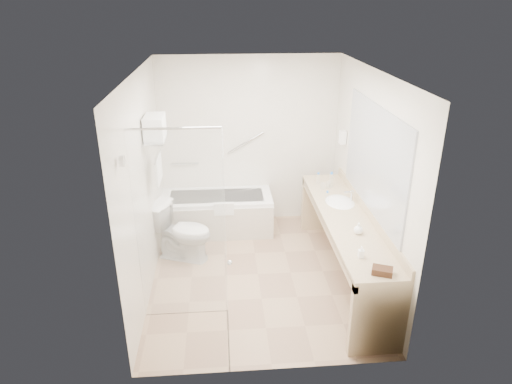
{
  "coord_description": "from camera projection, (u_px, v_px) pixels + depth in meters",
  "views": [
    {
      "loc": [
        -0.42,
        -4.85,
        3.23
      ],
      "look_at": [
        0.0,
        0.3,
        1.0
      ],
      "focal_mm": 32.0,
      "sensor_mm": 36.0,
      "label": 1
    }
  ],
  "objects": [
    {
      "name": "towel_shelf",
      "position": [
        155.0,
        134.0,
        5.29
      ],
      "size": [
        0.24,
        0.55,
        0.81
      ],
      "color": "silver",
      "rests_on": "wall_left"
    },
    {
      "name": "soap_bottle_b",
      "position": [
        358.0,
        229.0,
        4.94
      ],
      "size": [
        0.11,
        0.14,
        0.1
      ],
      "primitive_type": "imported",
      "rotation": [
        0.0,
        0.0,
        -0.08
      ],
      "color": "white",
      "rests_on": "vanity_counter"
    },
    {
      "name": "grab_bar_long",
      "position": [
        246.0,
        143.0,
        6.68
      ],
      "size": [
        0.53,
        0.03,
        0.33
      ],
      "primitive_type": "cylinder",
      "rotation": [
        0.0,
        1.05,
        0.0
      ],
      "color": "silver",
      "rests_on": "wall_back"
    },
    {
      "name": "toilet",
      "position": [
        183.0,
        232.0,
        5.98
      ],
      "size": [
        0.88,
        0.68,
        0.76
      ],
      "primitive_type": "imported",
      "rotation": [
        0.0,
        0.0,
        1.21
      ],
      "color": "white",
      "rests_on": "floor"
    },
    {
      "name": "floor",
      "position": [
        258.0,
        274.0,
        5.75
      ],
      "size": [
        3.2,
        3.2,
        0.0
      ],
      "primitive_type": "plane",
      "color": "tan",
      "rests_on": "ground"
    },
    {
      "name": "wall_back",
      "position": [
        249.0,
        142.0,
        6.72
      ],
      "size": [
        2.6,
        0.1,
        2.5
      ],
      "primitive_type": "cube",
      "color": "silver",
      "rests_on": "ground"
    },
    {
      "name": "sink",
      "position": [
        340.0,
        204.0,
        5.73
      ],
      "size": [
        0.4,
        0.52,
        0.14
      ],
      "primitive_type": "ellipsoid",
      "color": "white",
      "rests_on": "vanity_counter"
    },
    {
      "name": "wall_front",
      "position": [
        274.0,
        254.0,
        3.79
      ],
      "size": [
        2.6,
        0.1,
        2.5
      ],
      "primitive_type": "cube",
      "color": "silver",
      "rests_on": "ground"
    },
    {
      "name": "shower_enclosure",
      "position": [
        202.0,
        237.0,
        4.44
      ],
      "size": [
        0.96,
        0.91,
        2.11
      ],
      "color": "silver",
      "rests_on": "floor"
    },
    {
      "name": "hairdryer_unit",
      "position": [
        343.0,
        137.0,
        6.23
      ],
      "size": [
        0.08,
        0.1,
        0.18
      ],
      "primitive_type": "cube",
      "color": "white",
      "rests_on": "wall_right"
    },
    {
      "name": "drinking_glass_far",
      "position": [
        328.0,
        185.0,
        6.12
      ],
      "size": [
        0.07,
        0.07,
        0.09
      ],
      "primitive_type": "cylinder",
      "rotation": [
        0.0,
        0.0,
        -0.02
      ],
      "color": "silver",
      "rests_on": "vanity_counter"
    },
    {
      "name": "water_bottle_left",
      "position": [
        327.0,
        198.0,
        5.65
      ],
      "size": [
        0.05,
        0.05,
        0.17
      ],
      "rotation": [
        0.0,
        0.0,
        0.38
      ],
      "color": "silver",
      "rests_on": "vanity_counter"
    },
    {
      "name": "wall_right",
      "position": [
        368.0,
        179.0,
        5.35
      ],
      "size": [
        0.1,
        3.2,
        2.5
      ],
      "primitive_type": "cube",
      "color": "silver",
      "rests_on": "ground"
    },
    {
      "name": "amenity_basket",
      "position": [
        382.0,
        271.0,
        4.23
      ],
      "size": [
        0.22,
        0.19,
        0.06
      ],
      "primitive_type": "cube",
      "rotation": [
        0.0,
        0.0,
        -0.4
      ],
      "color": "#472919",
      "rests_on": "vanity_counter"
    },
    {
      "name": "water_bottle_right",
      "position": [
        318.0,
        179.0,
        6.22
      ],
      "size": [
        0.05,
        0.05,
        0.18
      ],
      "rotation": [
        0.0,
        0.0,
        0.03
      ],
      "color": "silver",
      "rests_on": "vanity_counter"
    },
    {
      "name": "mirror",
      "position": [
        374.0,
        159.0,
        5.1
      ],
      "size": [
        0.02,
        2.0,
        1.2
      ],
      "primitive_type": "cube",
      "color": "#A6AAB2",
      "rests_on": "wall_right"
    },
    {
      "name": "ceiling",
      "position": [
        258.0,
        72.0,
        4.76
      ],
      "size": [
        2.6,
        3.2,
        0.1
      ],
      "primitive_type": "cube",
      "color": "silver",
      "rests_on": "wall_back"
    },
    {
      "name": "wall_left",
      "position": [
        144.0,
        186.0,
        5.16
      ],
      "size": [
        0.1,
        3.2,
        2.5
      ],
      "primitive_type": "cube",
      "color": "silver",
      "rests_on": "ground"
    },
    {
      "name": "grab_bar_short",
      "position": [
        185.0,
        164.0,
        6.73
      ],
      "size": [
        0.4,
        0.03,
        0.03
      ],
      "primitive_type": "cylinder",
      "rotation": [
        0.0,
        1.57,
        0.0
      ],
      "color": "silver",
      "rests_on": "wall_back"
    },
    {
      "name": "drinking_glass_near",
      "position": [
        323.0,
        186.0,
        6.1
      ],
      "size": [
        0.08,
        0.08,
        0.08
      ],
      "primitive_type": "cylinder",
      "rotation": [
        0.0,
        0.0,
        0.38
      ],
      "color": "silver",
      "rests_on": "vanity_counter"
    },
    {
      "name": "faucet",
      "position": [
        352.0,
        196.0,
        5.7
      ],
      "size": [
        0.03,
        0.03,
        0.14
      ],
      "primitive_type": "cylinder",
      "color": "silver",
      "rests_on": "vanity_counter"
    },
    {
      "name": "vanity_counter",
      "position": [
        344.0,
        232.0,
        5.44
      ],
      "size": [
        0.55,
        2.7,
        0.95
      ],
      "color": "#CCB288",
      "rests_on": "floor"
    },
    {
      "name": "soap_bottle_a",
      "position": [
        361.0,
        255.0,
        4.5
      ],
      "size": [
        0.06,
        0.13,
        0.06
      ],
      "primitive_type": "imported",
      "rotation": [
        0.0,
        0.0,
        -0.05
      ],
      "color": "white",
      "rests_on": "vanity_counter"
    },
    {
      "name": "water_bottle_mid",
      "position": [
        331.0,
        180.0,
        6.14
      ],
      "size": [
        0.07,
        0.07,
        0.21
      ],
      "rotation": [
        0.0,
        0.0,
        -0.43
      ],
      "color": "silver",
      "rests_on": "vanity_counter"
    },
    {
      "name": "bathtub",
      "position": [
        217.0,
        213.0,
        6.74
      ],
      "size": [
        1.6,
        0.73,
        0.59
      ],
      "color": "white",
      "rests_on": "floor"
    }
  ]
}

